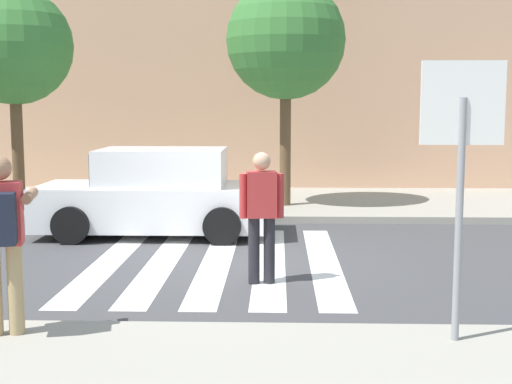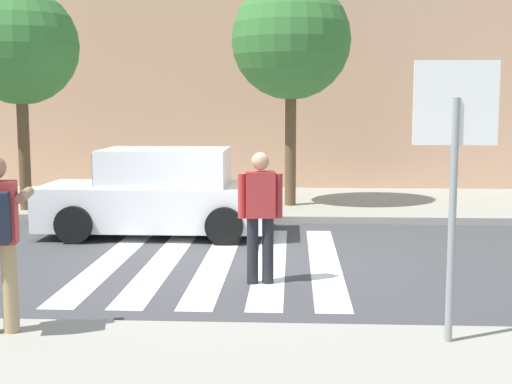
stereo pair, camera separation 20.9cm
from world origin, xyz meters
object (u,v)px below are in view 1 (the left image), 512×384
object	(u,v)px
photographer_with_backpack	(1,230)
street_tree_west	(13,47)
stop_sign	(462,139)
parked_car_white	(157,195)
pedestrian_crossing	(262,210)
street_tree_center	(286,40)

from	to	relation	value
photographer_with_backpack	street_tree_west	distance (m)	8.71
stop_sign	parked_car_white	xyz separation A→B (m)	(-3.83, 5.96, -1.31)
photographer_with_backpack	pedestrian_crossing	size ratio (longest dim) A/B	1.00
stop_sign	street_tree_center	distance (m)	9.13
photographer_with_backpack	pedestrian_crossing	world-z (taller)	photographer_with_backpack
pedestrian_crossing	stop_sign	bearing A→B (deg)	-53.89
street_tree_center	photographer_with_backpack	bearing A→B (deg)	-107.31
stop_sign	street_tree_west	size ratio (longest dim) A/B	0.57
stop_sign	photographer_with_backpack	distance (m)	4.37
parked_car_white	street_tree_center	size ratio (longest dim) A/B	0.85
photographer_with_backpack	street_tree_west	world-z (taller)	street_tree_west
parked_car_white	street_tree_center	world-z (taller)	street_tree_center
photographer_with_backpack	pedestrian_crossing	xyz separation A→B (m)	(2.40, 2.59, -0.19)
stop_sign	parked_car_white	world-z (taller)	stop_sign
photographer_with_backpack	street_tree_center	bearing A→B (deg)	72.69
parked_car_white	street_tree_west	xyz separation A→B (m)	(-3.20, 1.97, 2.75)
stop_sign	parked_car_white	distance (m)	7.20
street_tree_west	street_tree_center	size ratio (longest dim) A/B	0.94
photographer_with_backpack	street_tree_center	world-z (taller)	street_tree_center
photographer_with_backpack	street_tree_center	size ratio (longest dim) A/B	0.36
photographer_with_backpack	parked_car_white	bearing A→B (deg)	85.66
pedestrian_crossing	parked_car_white	size ratio (longest dim) A/B	0.42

